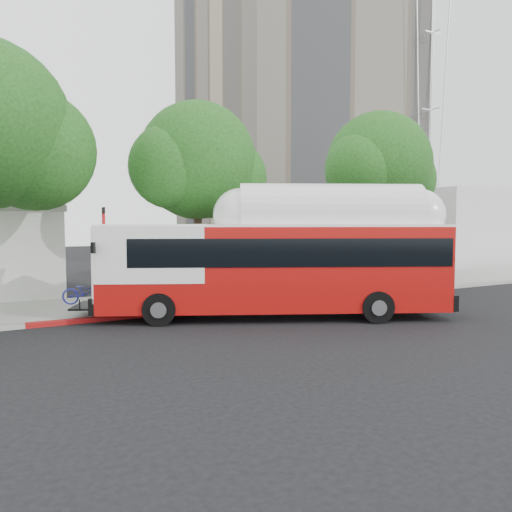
# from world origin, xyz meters

# --- Properties ---
(ground) EXTENTS (120.00, 120.00, 0.00)m
(ground) POSITION_xyz_m (0.00, 0.00, 0.00)
(ground) COLOR black
(ground) RESTS_ON ground
(sidewalk) EXTENTS (60.00, 5.00, 0.15)m
(sidewalk) POSITION_xyz_m (0.00, 6.50, 0.07)
(sidewalk) COLOR gray
(sidewalk) RESTS_ON ground
(curb_strip) EXTENTS (60.00, 0.30, 0.15)m
(curb_strip) POSITION_xyz_m (0.00, 3.90, 0.07)
(curb_strip) COLOR gray
(curb_strip) RESTS_ON ground
(red_curb_segment) EXTENTS (10.00, 0.32, 0.16)m
(red_curb_segment) POSITION_xyz_m (-3.00, 3.90, 0.08)
(red_curb_segment) COLOR maroon
(red_curb_segment) RESTS_ON ground
(street_tree_mid) EXTENTS (5.75, 5.00, 8.62)m
(street_tree_mid) POSITION_xyz_m (-0.59, 6.06, 5.91)
(street_tree_mid) COLOR #2D2116
(street_tree_mid) RESTS_ON ground
(street_tree_right) EXTENTS (6.21, 5.40, 9.18)m
(street_tree_right) POSITION_xyz_m (9.44, 5.86, 6.26)
(street_tree_right) COLOR #2D2116
(street_tree_right) RESTS_ON ground
(apartment_tower) EXTENTS (18.00, 18.00, 37.00)m
(apartment_tower) POSITION_xyz_m (18.00, 28.00, 17.62)
(apartment_tower) COLOR tan
(apartment_tower) RESTS_ON ground
(horizon_block) EXTENTS (20.00, 12.00, 6.00)m
(horizon_block) POSITION_xyz_m (30.00, 16.00, 3.00)
(horizon_block) COLOR silver
(horizon_block) RESTS_ON ground
(comms_tower) EXTENTS (2.80, 2.80, 40.00)m
(comms_tower) POSITION_xyz_m (26.00, 18.00, 20.00)
(comms_tower) COLOR silver
(comms_tower) RESTS_ON ground
(transit_bus) EXTENTS (13.01, 7.70, 3.93)m
(transit_bus) POSITION_xyz_m (0.27, 1.49, 1.84)
(transit_bus) COLOR #A40D0B
(transit_bus) RESTS_ON ground
(signal_pole) EXTENTS (0.12, 0.38, 4.05)m
(signal_pole) POSITION_xyz_m (-5.22, 4.67, 2.08)
(signal_pole) COLOR red
(signal_pole) RESTS_ON ground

